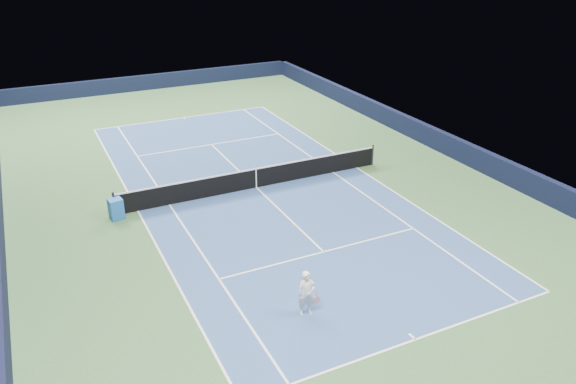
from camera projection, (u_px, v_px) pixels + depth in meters
name	position (u px, v px, depth m)	size (l,w,h in m)	color
ground	(256.00, 188.00, 26.07)	(40.00, 40.00, 0.00)	#365C32
wall_far	(153.00, 82.00, 41.98)	(22.00, 0.35, 1.10)	black
wall_right	(441.00, 142.00, 30.13)	(0.35, 40.00, 1.10)	black
court_surface	(256.00, 188.00, 26.07)	(10.97, 23.77, 0.01)	#2D4A7F
baseline_far	(183.00, 118.00, 35.75)	(10.97, 0.08, 0.00)	white
baseline_near	(415.00, 340.00, 16.39)	(10.97, 0.08, 0.00)	white
sideline_doubles_right	(357.00, 168.00, 28.24)	(0.08, 23.77, 0.00)	white
sideline_doubles_left	(138.00, 211.00, 23.90)	(0.08, 23.77, 0.00)	white
sideline_singles_right	(333.00, 172.00, 27.70)	(0.08, 23.77, 0.00)	white
sideline_singles_left	(169.00, 205.00, 24.44)	(0.08, 23.77, 0.00)	white
service_line_far	(211.00, 144.00, 31.28)	(8.23, 0.08, 0.00)	white
service_line_near	(324.00, 252.00, 20.86)	(8.23, 0.08, 0.00)	white
center_service_line	(256.00, 187.00, 26.07)	(0.08, 12.80, 0.00)	white
center_mark_far	(184.00, 118.00, 35.62)	(0.08, 0.30, 0.00)	white
center_mark_near	(412.00, 337.00, 16.52)	(0.08, 0.30, 0.00)	white
tennis_net	(256.00, 178.00, 25.86)	(12.90, 0.10, 1.07)	black
sponsor_cube	(116.00, 209.00, 23.09)	(0.61, 0.57, 0.89)	#1D5FB3
tennis_player	(307.00, 294.00, 17.18)	(0.76, 1.27, 2.63)	white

